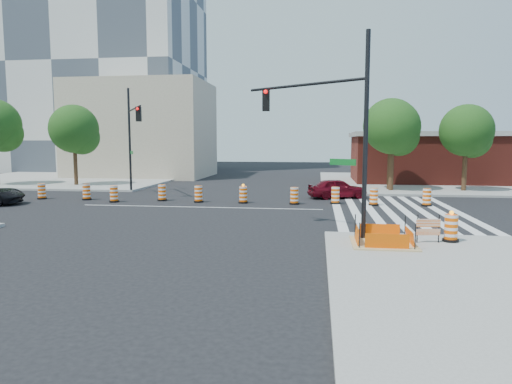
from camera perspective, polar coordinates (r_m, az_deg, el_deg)
ground at (r=26.34m, az=-7.06°, el=-1.90°), size 120.00×120.00×0.00m
sidewalk_ne at (r=44.81m, az=22.33°, el=1.14°), size 22.00×22.00×0.15m
sidewalk_nw at (r=49.89m, az=-21.96°, el=1.63°), size 22.00×22.00×0.15m
crosswalk_east at (r=25.83m, az=17.17°, el=-2.28°), size 6.75×13.50×0.01m
lane_centerline at (r=26.34m, az=-7.06°, el=-1.89°), size 14.00×0.12×0.01m
excavation_pit at (r=16.74m, az=15.59°, el=-6.03°), size 2.20×2.20×0.90m
brick_storefront at (r=44.68m, az=22.45°, el=4.00°), size 16.50×8.50×4.60m
beige_midrise at (r=50.78m, az=-13.99°, el=7.54°), size 14.00×10.00×10.00m
red_coupe at (r=30.68m, az=10.14°, el=0.45°), size 4.16×2.74×1.32m
signal_pole_se at (r=17.86m, az=9.14°, el=9.08°), size 4.74×3.35×7.52m
signal_pole_nw at (r=33.69m, az=-15.22°, el=7.57°), size 2.98×4.97×7.50m
pit_drum at (r=17.86m, az=23.19°, el=-4.24°), size 0.57×0.57×1.13m
barricade at (r=17.37m, az=20.73°, el=-4.14°), size 0.86×0.17×1.01m
tree_north_b at (r=40.98m, az=-21.71°, el=7.01°), size 4.00×4.00×6.79m
tree_north_c at (r=35.38m, az=16.77°, el=7.38°), size 4.02×4.01×6.81m
tree_north_d at (r=36.10m, az=16.55°, el=7.56°), size 4.11×4.11×6.99m
tree_north_e at (r=36.93m, az=24.86°, el=6.65°), size 3.81×3.80×6.46m
median_drum_0 at (r=32.95m, az=-25.21°, el=0.03°), size 0.60×0.60×1.02m
median_drum_1 at (r=31.34m, az=-20.42°, el=-0.06°), size 0.60×0.60×1.02m
median_drum_2 at (r=29.60m, az=-17.33°, el=-0.30°), size 0.60×0.60×1.02m
median_drum_3 at (r=29.55m, az=-11.66°, el=-0.15°), size 0.60×0.60×1.02m
median_drum_4 at (r=28.42m, az=-7.20°, el=-0.33°), size 0.60×0.60×1.02m
median_drum_5 at (r=27.82m, az=-1.61°, el=-0.40°), size 0.60×0.60×1.18m
median_drum_6 at (r=27.38m, az=4.81°, el=-0.55°), size 0.60×0.60×1.02m
median_drum_7 at (r=27.88m, az=9.89°, el=-0.50°), size 0.60×0.60×1.02m
median_drum_8 at (r=27.66m, az=14.51°, el=-0.66°), size 0.60×0.60×1.02m
median_drum_9 at (r=28.31m, az=20.57°, el=-0.70°), size 0.60×0.60×1.02m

